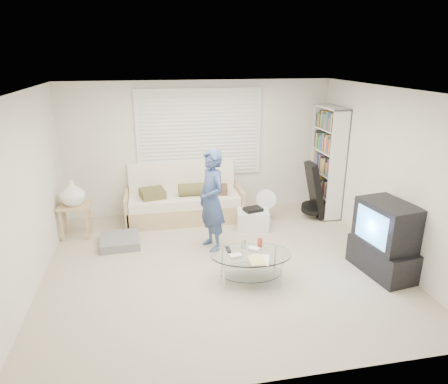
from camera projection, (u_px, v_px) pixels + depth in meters
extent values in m
plane|color=tan|center=(221.00, 265.00, 5.86)|extent=(5.00, 5.00, 0.00)
cube|color=white|center=(200.00, 148.00, 7.54)|extent=(5.00, 0.02, 2.50)
cube|color=white|center=(270.00, 265.00, 3.36)|extent=(5.00, 0.02, 2.50)
cube|color=white|center=(26.00, 196.00, 5.00)|extent=(0.02, 4.50, 2.50)
cube|color=white|center=(387.00, 175.00, 5.89)|extent=(0.02, 4.50, 2.50)
cube|color=white|center=(221.00, 91.00, 5.04)|extent=(5.00, 4.50, 0.02)
cube|color=white|center=(200.00, 133.00, 7.41)|extent=(2.32, 0.06, 1.62)
cube|color=black|center=(200.00, 133.00, 7.40)|extent=(2.20, 0.01, 1.50)
cube|color=silver|center=(200.00, 133.00, 7.37)|extent=(2.16, 0.04, 1.50)
cube|color=silver|center=(200.00, 133.00, 7.39)|extent=(2.32, 0.08, 1.62)
cube|color=tan|center=(185.00, 211.00, 7.44)|extent=(2.07, 0.83, 0.33)
cube|color=beige|center=(184.00, 199.00, 7.34)|extent=(1.98, 0.76, 0.17)
cube|color=beige|center=(182.00, 177.00, 7.56)|extent=(1.98, 0.23, 0.63)
cube|color=tan|center=(127.00, 209.00, 7.21)|extent=(0.06, 0.83, 0.58)
cube|color=tan|center=(239.00, 201.00, 7.58)|extent=(0.06, 0.83, 0.58)
cube|color=#4F4927|center=(153.00, 193.00, 7.16)|extent=(0.49, 0.49, 0.14)
cylinder|color=#4F4927|center=(193.00, 189.00, 7.25)|extent=(0.52, 0.23, 0.23)
cube|color=#422C21|center=(217.00, 189.00, 7.40)|extent=(0.43, 0.43, 0.12)
cube|color=#5E5E63|center=(120.00, 241.00, 6.46)|extent=(0.65, 0.65, 0.14)
cube|color=tan|center=(74.00, 206.00, 6.61)|extent=(0.51, 0.41, 0.04)
cube|color=tan|center=(62.00, 226.00, 6.52)|extent=(0.04, 0.04, 0.55)
cube|color=tan|center=(88.00, 224.00, 6.59)|extent=(0.04, 0.04, 0.55)
cube|color=tan|center=(65.00, 219.00, 6.80)|extent=(0.04, 0.04, 0.55)
cube|color=tan|center=(90.00, 217.00, 6.88)|extent=(0.04, 0.04, 0.55)
imported|color=white|center=(72.00, 192.00, 6.53)|extent=(0.41, 0.41, 0.43)
cube|color=white|center=(328.00, 162.00, 7.46)|extent=(0.32, 0.86, 2.05)
cube|color=black|center=(315.00, 190.00, 7.37)|extent=(0.36, 0.38, 1.06)
cylinder|color=black|center=(311.00, 208.00, 7.47)|extent=(0.38, 0.40, 0.18)
cylinder|color=white|center=(265.00, 220.00, 7.44)|extent=(0.25, 0.25, 0.03)
cylinder|color=white|center=(265.00, 212.00, 7.39)|extent=(0.03, 0.03, 0.31)
cylinder|color=white|center=(265.00, 199.00, 7.31)|extent=(0.38, 0.20, 0.37)
cylinder|color=white|center=(265.00, 199.00, 7.31)|extent=(0.11, 0.08, 0.10)
cube|color=white|center=(253.00, 220.00, 7.06)|extent=(0.61, 0.48, 0.33)
cube|color=black|center=(253.00, 209.00, 6.99)|extent=(0.35, 0.29, 0.06)
cube|color=black|center=(382.00, 258.00, 5.62)|extent=(0.65, 1.02, 0.43)
cube|color=black|center=(387.00, 224.00, 5.45)|extent=(0.65, 0.87, 0.62)
cube|color=#61C4FE|center=(372.00, 227.00, 5.37)|extent=(0.11, 0.61, 0.47)
ellipsoid|color=silver|center=(251.00, 254.00, 5.34)|extent=(1.17, 0.82, 0.02)
ellipsoid|color=silver|center=(251.00, 273.00, 5.43)|extent=(0.89, 0.63, 0.01)
cylinder|color=silver|center=(224.00, 278.00, 5.18)|extent=(0.03, 0.03, 0.38)
cylinder|color=silver|center=(281.00, 276.00, 5.23)|extent=(0.03, 0.03, 0.38)
cylinder|color=silver|center=(222.00, 261.00, 5.59)|extent=(0.03, 0.03, 0.38)
cylinder|color=silver|center=(275.00, 259.00, 5.64)|extent=(0.03, 0.03, 0.38)
cube|color=white|center=(235.00, 256.00, 5.24)|extent=(0.16, 0.12, 0.04)
cube|color=white|center=(254.00, 249.00, 5.43)|extent=(0.18, 0.17, 0.04)
cylinder|color=silver|center=(244.00, 244.00, 5.48)|extent=(0.06, 0.06, 0.11)
cylinder|color=red|center=(260.00, 243.00, 5.52)|extent=(0.07, 0.07, 0.12)
cube|color=black|center=(228.00, 249.00, 5.43)|extent=(0.05, 0.17, 0.02)
cube|color=white|center=(260.00, 260.00, 5.17)|extent=(0.30, 0.35, 0.01)
cube|color=#DBCA6E|center=(257.00, 260.00, 5.15)|extent=(0.21, 0.28, 0.01)
imported|color=navy|center=(212.00, 201.00, 6.14)|extent=(0.55, 0.68, 1.60)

